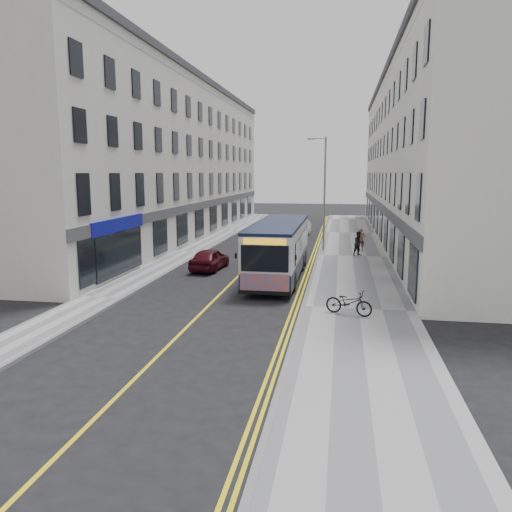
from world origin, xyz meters
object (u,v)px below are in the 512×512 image
at_px(pedestrian_near, 361,240).
at_px(car_maroon, 210,259).
at_px(city_bus, 279,248).
at_px(pedestrian_far, 359,244).
at_px(car_white, 299,229).
at_px(streetlamp, 323,190).
at_px(bicycle, 349,302).

bearing_deg(pedestrian_near, car_maroon, -140.19).
height_order(city_bus, pedestrian_far, city_bus).
xyz_separation_m(city_bus, car_white, (-0.43, 17.64, -0.93)).
height_order(streetlamp, pedestrian_near, streetlamp).
distance_m(city_bus, pedestrian_far, 8.58).
bearing_deg(pedestrian_near, city_bus, -118.38).
height_order(city_bus, car_maroon, city_bus).
relative_size(pedestrian_near, pedestrian_far, 0.97).
distance_m(bicycle, pedestrian_near, 16.55).
xyz_separation_m(city_bus, bicycle, (3.60, -7.02, -1.02)).
relative_size(streetlamp, pedestrian_far, 4.97).
bearing_deg(city_bus, car_white, 91.40).
distance_m(streetlamp, car_maroon, 10.56).
xyz_separation_m(pedestrian_near, car_maroon, (-8.86, -8.03, -0.26)).
bearing_deg(streetlamp, car_white, 105.64).
relative_size(bicycle, pedestrian_near, 1.19).
xyz_separation_m(pedestrian_far, car_white, (-4.85, 10.32, -0.23)).
bearing_deg(pedestrian_far, pedestrian_near, 52.26).
bearing_deg(pedestrian_far, car_white, 83.06).
relative_size(streetlamp, car_white, 1.89).
bearing_deg(car_maroon, city_bus, 164.90).
xyz_separation_m(bicycle, pedestrian_far, (0.82, 14.34, 0.32)).
relative_size(streetlamp, pedestrian_near, 5.12).
bearing_deg(streetlamp, pedestrian_near, 6.76).
xyz_separation_m(city_bus, car_maroon, (-4.23, 1.46, -0.99)).
xyz_separation_m(bicycle, car_white, (-4.03, 24.66, 0.09)).
height_order(city_bus, car_white, city_bus).
bearing_deg(pedestrian_far, car_maroon, -177.98).
distance_m(streetlamp, pedestrian_far, 4.64).
xyz_separation_m(streetlamp, pedestrian_far, (2.48, -1.86, -3.46)).
bearing_deg(car_maroon, bicycle, 136.66).
bearing_deg(car_white, pedestrian_near, -52.37).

